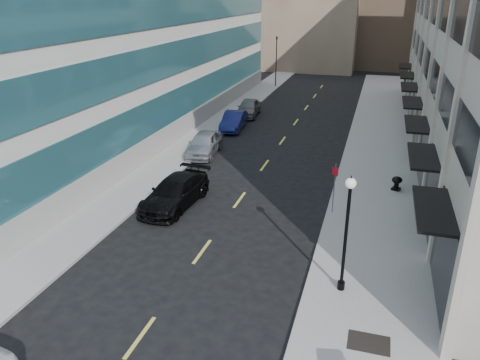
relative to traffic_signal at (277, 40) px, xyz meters
The scene contains 14 objects.
sidewalk_right 31.38m from the traffic_signal, 65.10° to the right, with size 5.00×80.00×0.15m, color #9C978E.
sidewalk_left 28.58m from the traffic_signal, 92.05° to the right, with size 3.00×80.00×0.15m, color #9C978E.
building_left 23.84m from the traffic_signal, 116.45° to the right, with size 16.14×46.00×20.00m.
skyline_stone 29.91m from the traffic_signal, 37.45° to the left, with size 10.00×14.00×20.00m, color #BDB7A0.
grate_far 46.43m from the traffic_signal, 73.49° to the right, with size 1.40×1.00×0.01m, color black.
road_centerline 32.00m from the traffic_signal, 79.94° to the right, with size 0.15×68.20×0.01m.
traffic_signal is the anchor object (origin of this frame).
car_black_pickup 36.16m from the traffic_signal, 86.32° to the right, with size 2.23×5.48×1.59m, color black.
car_silver_sedan 27.45m from the traffic_signal, 88.51° to the right, with size 1.96×4.86×1.66m, color #A0A2A9.
car_blue_sedan 20.62m from the traffic_signal, 87.78° to the right, with size 1.61×4.63×1.53m, color navy.
car_grey_sedan 15.80m from the traffic_signal, 87.33° to the right, with size 1.88×4.67×1.59m, color slate.
lamppost 43.10m from the traffic_signal, 73.94° to the right, with size 0.40×0.40×4.85m.
sign_post 36.30m from the traffic_signal, 72.59° to the right, with size 0.31×0.13×2.76m.
urn_planter 33.76m from the traffic_signal, 65.01° to the right, with size 0.61×0.61×0.84m.
Camera 1 is at (7.03, -9.42, 11.11)m, focal length 35.00 mm.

